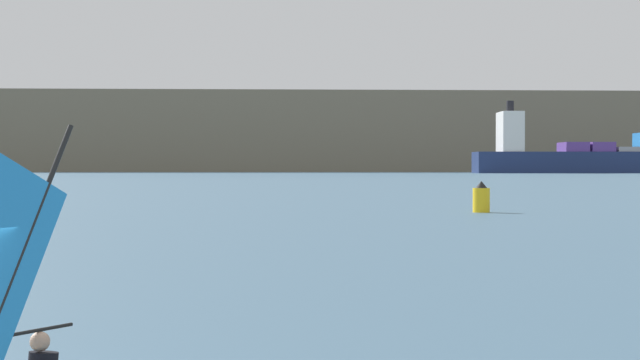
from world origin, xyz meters
name	(u,v)px	position (x,y,z in m)	size (l,w,h in m)	color
cargo_ship	(614,157)	(83.17, 522.98, 8.73)	(159.75, 48.57, 39.19)	navy
distant_headland	(493,140)	(26.26, 835.32, 26.75)	(1237.26, 424.46, 53.49)	#756B56
channel_buoy	(481,198)	(6.76, 57.09, 0.98)	(1.18, 1.18, 2.19)	yellow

